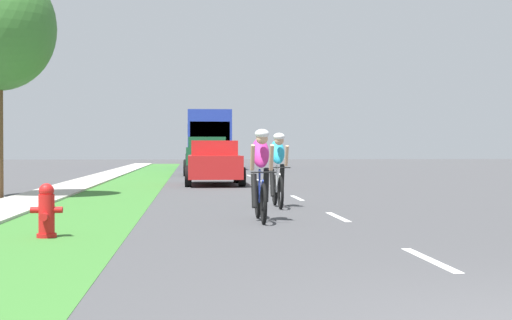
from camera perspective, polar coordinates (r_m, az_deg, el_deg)
ground_plane at (r=24.42m, az=1.14°, el=-2.03°), size 120.00×120.00×0.00m
grass_verge at (r=24.36m, az=-9.90°, el=-2.04°), size 2.23×70.00×0.01m
sidewalk_concrete at (r=24.58m, az=-14.15°, el=-2.03°), size 1.42×70.00×0.10m
lane_markings_center at (r=28.40m, az=0.25°, el=-1.61°), size 0.12×52.71×0.01m
fire_hydrant_red at (r=10.55m, az=-16.21°, el=-3.90°), size 0.44×0.38×0.76m
cyclist_lead at (r=12.37m, az=0.37°, el=-1.13°), size 0.42×1.72×1.58m
cyclist_trailing at (r=15.35m, az=1.73°, el=-0.73°), size 0.42×1.72×1.58m
sedan_red at (r=24.99m, az=-3.35°, el=-0.20°), size 1.98×4.30×1.52m
suv_dark_green at (r=34.29m, az=-3.93°, el=0.40°), size 2.15×4.70×1.79m
bus_blue at (r=46.54m, az=-3.84°, el=1.80°), size 2.78×11.60×3.48m
pickup_maroon at (r=64.42m, az=-4.37°, el=0.53°), size 2.22×5.10×1.64m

